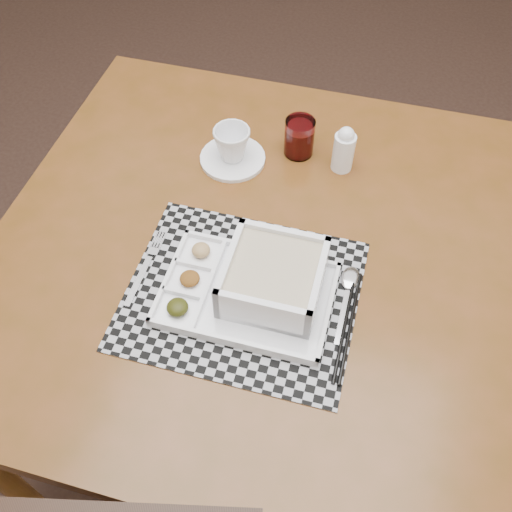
{
  "coord_description": "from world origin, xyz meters",
  "views": [
    {
      "loc": [
        0.53,
        -1.4,
        1.72
      ],
      "look_at": [
        0.34,
        -0.8,
        0.86
      ],
      "focal_mm": 40.0,
      "sensor_mm": 36.0,
      "label": 1
    }
  ],
  "objects_px": {
    "serving_tray": "(264,283)",
    "cup": "(232,144)",
    "dining_table": "(253,267)",
    "juice_glass": "(299,139)",
    "creamer_bottle": "(344,149)"
  },
  "relations": [
    {
      "from": "cup",
      "to": "juice_glass",
      "type": "height_order",
      "value": "juice_glass"
    },
    {
      "from": "cup",
      "to": "creamer_bottle",
      "type": "height_order",
      "value": "creamer_bottle"
    },
    {
      "from": "serving_tray",
      "to": "cup",
      "type": "xyz_separation_m",
      "value": [
        -0.18,
        0.33,
        0.01
      ]
    },
    {
      "from": "dining_table",
      "to": "serving_tray",
      "type": "bearing_deg",
      "value": -62.13
    },
    {
      "from": "dining_table",
      "to": "juice_glass",
      "type": "xyz_separation_m",
      "value": [
        0.02,
        0.29,
        0.12
      ]
    },
    {
      "from": "dining_table",
      "to": "juice_glass",
      "type": "relative_size",
      "value": 12.22
    },
    {
      "from": "creamer_bottle",
      "to": "cup",
      "type": "bearing_deg",
      "value": -167.95
    },
    {
      "from": "juice_glass",
      "to": "creamer_bottle",
      "type": "xyz_separation_m",
      "value": [
        0.11,
        -0.02,
        0.01
      ]
    },
    {
      "from": "serving_tray",
      "to": "dining_table",
      "type": "bearing_deg",
      "value": 117.87
    },
    {
      "from": "serving_tray",
      "to": "cup",
      "type": "height_order",
      "value": "serving_tray"
    },
    {
      "from": "serving_tray",
      "to": "creamer_bottle",
      "type": "xyz_separation_m",
      "value": [
        0.07,
        0.38,
        0.02
      ]
    },
    {
      "from": "dining_table",
      "to": "juice_glass",
      "type": "bearing_deg",
      "value": 86.27
    },
    {
      "from": "cup",
      "to": "juice_glass",
      "type": "bearing_deg",
      "value": 42.95
    },
    {
      "from": "serving_tray",
      "to": "creamer_bottle",
      "type": "bearing_deg",
      "value": 80.09
    },
    {
      "from": "serving_tray",
      "to": "creamer_bottle",
      "type": "height_order",
      "value": "creamer_bottle"
    }
  ]
}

